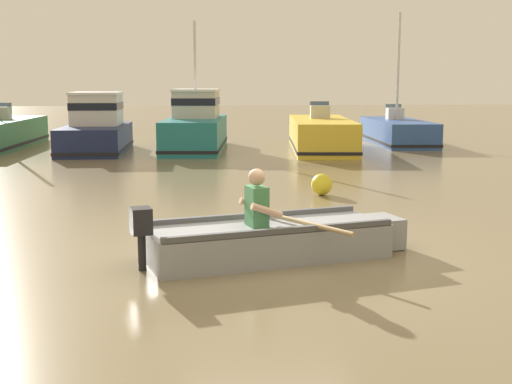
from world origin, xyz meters
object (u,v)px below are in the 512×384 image
at_px(moored_boat_navy, 96,130).
at_px(moored_boat_blue, 397,132).
at_px(moored_boat_teal, 196,127).
at_px(rowboat_with_person, 273,239).
at_px(mooring_buoy, 322,184).
at_px(moored_boat_yellow, 321,135).

relative_size(moored_boat_navy, moored_boat_blue, 0.81).
bearing_deg(moored_boat_blue, moored_boat_teal, -168.23).
relative_size(rowboat_with_person, mooring_buoy, 8.41).
relative_size(moored_boat_yellow, mooring_buoy, 14.82).
distance_m(moored_boat_teal, moored_boat_yellow, 4.32).
height_order(rowboat_with_person, moored_boat_navy, moored_boat_navy).
height_order(moored_boat_teal, moored_boat_yellow, moored_boat_teal).
bearing_deg(moored_boat_yellow, moored_boat_blue, 31.52).
relative_size(moored_boat_teal, moored_boat_blue, 1.00).
relative_size(moored_boat_teal, moored_boat_yellow, 0.88).
height_order(moored_boat_navy, moored_boat_yellow, moored_boat_navy).
bearing_deg(moored_boat_yellow, rowboat_with_person, -103.59).
height_order(moored_boat_teal, moored_boat_blue, moored_boat_blue).
xyz_separation_m(rowboat_with_person, moored_boat_blue, (6.73, 16.11, 0.19)).
height_order(rowboat_with_person, moored_boat_yellow, moored_boat_yellow).
distance_m(rowboat_with_person, mooring_buoy, 5.06).
bearing_deg(moored_boat_blue, moored_boat_yellow, -148.48).
height_order(moored_boat_navy, mooring_buoy, moored_boat_navy).
bearing_deg(mooring_buoy, rowboat_with_person, -108.49).
height_order(moored_boat_yellow, moored_boat_blue, moored_boat_blue).
xyz_separation_m(moored_boat_teal, mooring_buoy, (2.49, -9.73, -0.57)).
xyz_separation_m(moored_boat_yellow, mooring_buoy, (-1.79, -9.27, -0.29)).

